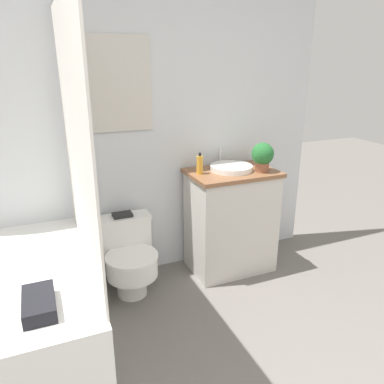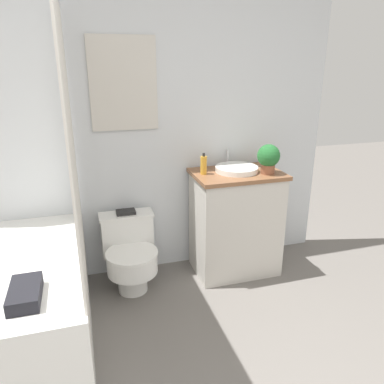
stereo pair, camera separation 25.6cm
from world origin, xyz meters
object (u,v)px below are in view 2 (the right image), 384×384
Objects in this scene: toilet at (130,253)px; sink at (237,169)px; soap_bottle at (204,165)px; book_on_tank at (126,212)px; potted_plant at (268,157)px.

toilet is 1.02m from sink.
soap_bottle is 0.68m from book_on_tank.
potted_plant is 1.57× the size of book_on_tank.
toilet is 2.49× the size of potted_plant.
sink is 2.26× the size of soap_bottle.
soap_bottle is at bearing 3.91° from toilet.
toilet is 0.31m from book_on_tank.
sink is 0.27m from soap_bottle.
book_on_tank is (-1.05, 0.21, -0.40)m from potted_plant.
soap_bottle is at bearing -8.44° from book_on_tank.
sink reaches higher than book_on_tank.
toilet is 0.85m from soap_bottle.
potted_plant reaches higher than toilet.
soap_bottle is 0.49m from potted_plant.
toilet is 3.91× the size of book_on_tank.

